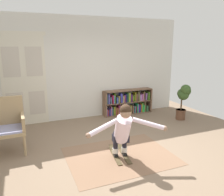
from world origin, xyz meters
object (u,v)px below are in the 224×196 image
object	(u,v)px
bookshelf	(128,103)
skis_pair	(119,154)
person_skier	(123,128)
wicker_chair	(8,124)
potted_plant	(183,97)

from	to	relation	value
bookshelf	skis_pair	world-z (taller)	bookshelf
skis_pair	person_skier	size ratio (longest dim) A/B	0.55
wicker_chair	person_skier	distance (m)	2.29
bookshelf	potted_plant	bearing A→B (deg)	-42.81
wicker_chair	person_skier	size ratio (longest dim) A/B	0.77
bookshelf	potted_plant	world-z (taller)	potted_plant
wicker_chair	skis_pair	xyz separation A→B (m)	(1.96, -1.02, -0.56)
wicker_chair	skis_pair	size ratio (longest dim) A/B	1.39
bookshelf	wicker_chair	xyz separation A→B (m)	(-3.34, -1.40, 0.23)
skis_pair	person_skier	xyz separation A→B (m)	(-0.03, -0.21, 0.62)
skis_pair	person_skier	distance (m)	0.66
person_skier	skis_pair	bearing A→B (deg)	81.26
bookshelf	skis_pair	distance (m)	2.81
skis_pair	person_skier	bearing A→B (deg)	-98.74
bookshelf	skis_pair	size ratio (longest dim) A/B	2.00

